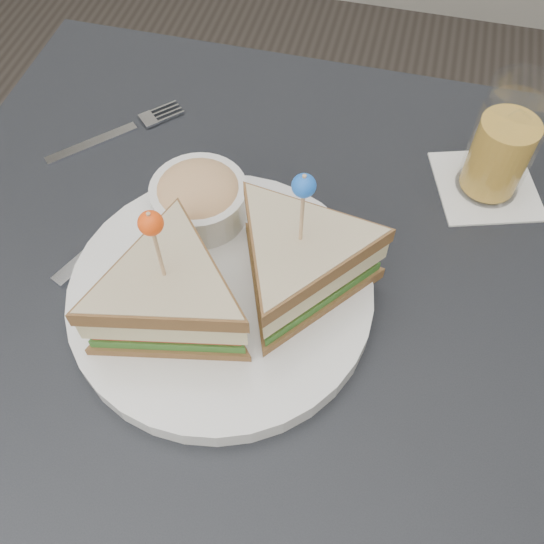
{
  "coord_description": "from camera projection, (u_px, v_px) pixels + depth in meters",
  "views": [
    {
      "loc": [
        0.09,
        -0.3,
        1.28
      ],
      "look_at": [
        0.01,
        0.01,
        0.8
      ],
      "focal_mm": 40.0,
      "sensor_mm": 36.0,
      "label": 1
    }
  ],
  "objects": [
    {
      "name": "plate_meal",
      "position": [
        228.0,
        274.0,
        0.57
      ],
      "size": [
        0.38,
        0.38,
        0.18
      ],
      "rotation": [
        0.0,
        0.0,
        -0.32
      ],
      "color": "white",
      "rests_on": "table"
    },
    {
      "name": "cutlery_fork",
      "position": [
        122.0,
        131.0,
        0.75
      ],
      "size": [
        0.14,
        0.14,
        0.01
      ],
      "rotation": [
        0.0,
        0.0,
        -0.76
      ],
      "color": "white",
      "rests_on": "table"
    },
    {
      "name": "ground_plane",
      "position": [
        266.0,
        494.0,
        1.23
      ],
      "size": [
        3.5,
        3.5,
        0.0
      ],
      "primitive_type": "plane",
      "color": "#3F3833"
    },
    {
      "name": "cutlery_knife",
      "position": [
        126.0,
        223.0,
        0.67
      ],
      "size": [
        0.11,
        0.21,
        0.01
      ],
      "rotation": [
        0.0,
        0.0,
        -0.41
      ],
      "color": "white",
      "rests_on": "table"
    },
    {
      "name": "table",
      "position": [
        261.0,
        341.0,
        0.67
      ],
      "size": [
        0.8,
        0.8,
        0.75
      ],
      "color": "black",
      "rests_on": "ground"
    },
    {
      "name": "drink_set",
      "position": [
        503.0,
        147.0,
        0.65
      ],
      "size": [
        0.14,
        0.14,
        0.14
      ],
      "rotation": [
        0.0,
        0.0,
        0.31
      ],
      "color": "white",
      "rests_on": "table"
    }
  ]
}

